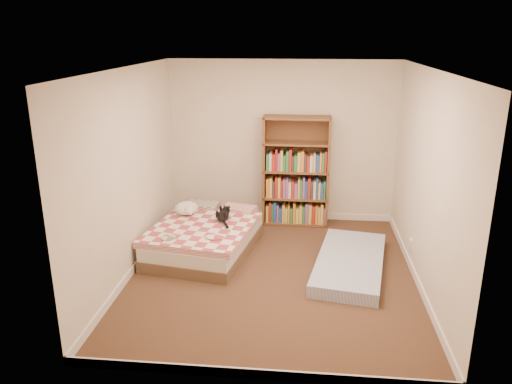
# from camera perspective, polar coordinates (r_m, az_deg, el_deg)

# --- Properties ---
(room) EXTENTS (3.51, 4.01, 2.51)m
(room) POSITION_cam_1_polar(r_m,az_deg,el_deg) (5.88, 2.03, 1.13)
(room) COLOR #412F1B
(room) RESTS_ON ground
(bed) EXTENTS (1.48, 1.89, 0.46)m
(bed) POSITION_cam_1_polar(r_m,az_deg,el_deg) (6.90, -5.79, -5.08)
(bed) COLOR brown
(bed) RESTS_ON room
(bookshelf) EXTENTS (1.02, 0.35, 1.69)m
(bookshelf) POSITION_cam_1_polar(r_m,az_deg,el_deg) (7.77, 4.54, 0.71)
(bookshelf) COLOR #51361B
(bookshelf) RESTS_ON room
(floor_mattress) EXTENTS (1.10, 1.89, 0.16)m
(floor_mattress) POSITION_cam_1_polar(r_m,az_deg,el_deg) (6.52, 10.69, -7.98)
(floor_mattress) COLOR #6A84B0
(floor_mattress) RESTS_ON room
(black_cat) EXTENTS (0.21, 0.61, 0.14)m
(black_cat) POSITION_cam_1_polar(r_m,az_deg,el_deg) (6.91, -3.72, -2.62)
(black_cat) COLOR black
(black_cat) RESTS_ON bed
(white_dog) EXTENTS (0.40, 0.43, 0.17)m
(white_dog) POSITION_cam_1_polar(r_m,az_deg,el_deg) (7.14, -7.90, -1.85)
(white_dog) COLOR white
(white_dog) RESTS_ON bed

